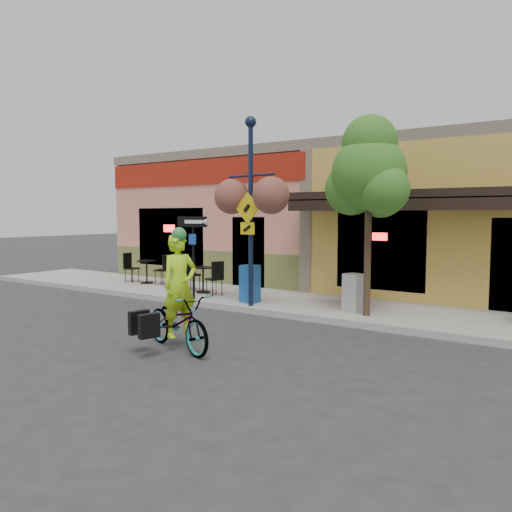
{
  "coord_description": "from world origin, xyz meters",
  "views": [
    {
      "loc": [
        5.79,
        -9.17,
        2.36
      ],
      "look_at": [
        -0.75,
        0.5,
        1.4
      ],
      "focal_mm": 35.0,
      "sensor_mm": 36.0,
      "label": 1
    }
  ],
  "objects_px": {
    "building": "(389,218)",
    "bicycle": "(178,322)",
    "lamp_post": "(251,212)",
    "street_tree": "(368,215)",
    "newspaper_box_blue": "(250,284)",
    "cyclist_rider": "(180,300)",
    "one_way_sign": "(193,258)",
    "newspaper_box_grey": "(354,293)"
  },
  "relations": [
    {
      "from": "building",
      "to": "newspaper_box_grey",
      "type": "height_order",
      "value": "building"
    },
    {
      "from": "building",
      "to": "bicycle",
      "type": "distance_m",
      "value": 10.47
    },
    {
      "from": "building",
      "to": "newspaper_box_blue",
      "type": "xyz_separation_m",
      "value": [
        -1.36,
        -6.37,
        -1.63
      ]
    },
    {
      "from": "lamp_post",
      "to": "one_way_sign",
      "type": "height_order",
      "value": "lamp_post"
    },
    {
      "from": "building",
      "to": "lamp_post",
      "type": "height_order",
      "value": "lamp_post"
    },
    {
      "from": "building",
      "to": "one_way_sign",
      "type": "relative_size",
      "value": 8.37
    },
    {
      "from": "building",
      "to": "bicycle",
      "type": "height_order",
      "value": "building"
    },
    {
      "from": "building",
      "to": "newspaper_box_grey",
      "type": "bearing_deg",
      "value": -77.71
    },
    {
      "from": "street_tree",
      "to": "newspaper_box_blue",
      "type": "bearing_deg",
      "value": -178.97
    },
    {
      "from": "bicycle",
      "to": "newspaper_box_blue",
      "type": "height_order",
      "value": "newspaper_box_blue"
    },
    {
      "from": "one_way_sign",
      "to": "street_tree",
      "type": "distance_m",
      "value": 4.72
    },
    {
      "from": "bicycle",
      "to": "one_way_sign",
      "type": "distance_m",
      "value": 4.44
    },
    {
      "from": "cyclist_rider",
      "to": "one_way_sign",
      "type": "bearing_deg",
      "value": 54.57
    },
    {
      "from": "building",
      "to": "lamp_post",
      "type": "xyz_separation_m",
      "value": [
        -1.05,
        -6.77,
        0.18
      ]
    },
    {
      "from": "building",
      "to": "street_tree",
      "type": "bearing_deg",
      "value": -74.65
    },
    {
      "from": "one_way_sign",
      "to": "newspaper_box_grey",
      "type": "height_order",
      "value": "one_way_sign"
    },
    {
      "from": "newspaper_box_grey",
      "to": "cyclist_rider",
      "type": "bearing_deg",
      "value": -92.64
    },
    {
      "from": "bicycle",
      "to": "one_way_sign",
      "type": "xyz_separation_m",
      "value": [
        -2.67,
        3.47,
        0.74
      ]
    },
    {
      "from": "newspaper_box_blue",
      "to": "building",
      "type": "bearing_deg",
      "value": 75.04
    },
    {
      "from": "one_way_sign",
      "to": "newspaper_box_blue",
      "type": "height_order",
      "value": "one_way_sign"
    },
    {
      "from": "building",
      "to": "newspaper_box_blue",
      "type": "bearing_deg",
      "value": -102.07
    },
    {
      "from": "one_way_sign",
      "to": "street_tree",
      "type": "bearing_deg",
      "value": -9.26
    },
    {
      "from": "bicycle",
      "to": "newspaper_box_grey",
      "type": "distance_m",
      "value": 4.51
    },
    {
      "from": "lamp_post",
      "to": "street_tree",
      "type": "xyz_separation_m",
      "value": [
        2.79,
        0.46,
        -0.08
      ]
    },
    {
      "from": "lamp_post",
      "to": "one_way_sign",
      "type": "xyz_separation_m",
      "value": [
        -1.77,
        -0.08,
        -1.19
      ]
    },
    {
      "from": "building",
      "to": "lamp_post",
      "type": "relative_size",
      "value": 3.99
    },
    {
      "from": "one_way_sign",
      "to": "newspaper_box_grey",
      "type": "relative_size",
      "value": 2.49
    },
    {
      "from": "lamp_post",
      "to": "one_way_sign",
      "type": "distance_m",
      "value": 2.13
    },
    {
      "from": "newspaper_box_grey",
      "to": "street_tree",
      "type": "height_order",
      "value": "street_tree"
    },
    {
      "from": "newspaper_box_blue",
      "to": "street_tree",
      "type": "height_order",
      "value": "street_tree"
    },
    {
      "from": "newspaper_box_blue",
      "to": "newspaper_box_grey",
      "type": "height_order",
      "value": "newspaper_box_blue"
    },
    {
      "from": "street_tree",
      "to": "cyclist_rider",
      "type": "bearing_deg",
      "value": -114.6
    },
    {
      "from": "lamp_post",
      "to": "cyclist_rider",
      "type": "bearing_deg",
      "value": -67.94
    },
    {
      "from": "one_way_sign",
      "to": "newspaper_box_grey",
      "type": "bearing_deg",
      "value": -5.1
    },
    {
      "from": "newspaper_box_blue",
      "to": "street_tree",
      "type": "relative_size",
      "value": 0.21
    },
    {
      "from": "cyclist_rider",
      "to": "one_way_sign",
      "type": "distance_m",
      "value": 4.42
    },
    {
      "from": "building",
      "to": "newspaper_box_blue",
      "type": "height_order",
      "value": "building"
    },
    {
      "from": "bicycle",
      "to": "newspaper_box_grey",
      "type": "height_order",
      "value": "newspaper_box_grey"
    },
    {
      "from": "one_way_sign",
      "to": "newspaper_box_grey",
      "type": "distance_m",
      "value": 4.27
    },
    {
      "from": "bicycle",
      "to": "newspaper_box_grey",
      "type": "relative_size",
      "value": 2.18
    },
    {
      "from": "newspaper_box_grey",
      "to": "building",
      "type": "bearing_deg",
      "value": 118.05
    },
    {
      "from": "lamp_post",
      "to": "newspaper_box_blue",
      "type": "relative_size",
      "value": 4.82
    }
  ]
}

